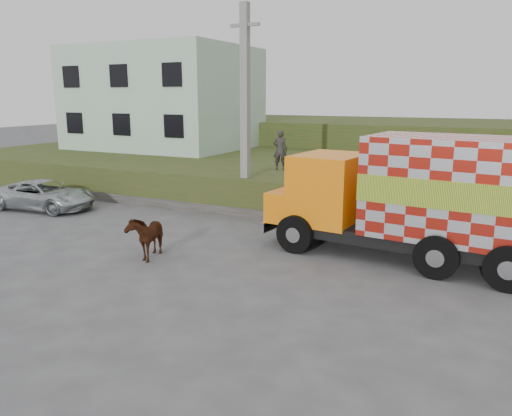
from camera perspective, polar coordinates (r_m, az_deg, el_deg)
The scene contains 10 objects.
ground at distance 15.64m, azimuth -5.77°, elevation -4.65°, with size 120.00×120.00×0.00m, color #474749.
embankment at distance 24.29m, azimuth 6.84°, elevation 3.39°, with size 40.00×12.00×1.50m, color #264617.
embankment_far at distance 35.65m, azimuth 13.47°, elevation 7.31°, with size 40.00×12.00×3.00m, color #264617.
retaining_strip at distance 20.05m, azimuth -4.25°, elevation -0.14°, with size 16.00×0.50×0.40m, color #595651.
building at distance 31.89m, azimuth -10.39°, elevation 12.25°, with size 10.00×8.00×6.00m, color #B2D0B6.
utility_pole at distance 19.42m, azimuth -1.24°, elevation 11.02°, with size 1.20×0.30×8.00m.
cargo_truck at distance 14.81m, azimuth 18.07°, elevation 1.17°, with size 8.25×3.47×3.58m.
cow at distance 14.95m, azimuth -12.39°, elevation -3.06°, with size 0.71×1.57×1.32m, color #38200E.
suv at distance 22.58m, azimuth -23.08°, elevation 1.38°, with size 2.02×4.37×1.21m, color #ADB1B7.
pedestrian at distance 21.68m, azimuth 2.77°, elevation 6.66°, with size 0.63×0.41×1.73m, color #2E2C29.
Camera 1 is at (8.02, -12.59, 4.65)m, focal length 35.00 mm.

